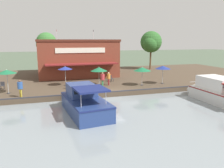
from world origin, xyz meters
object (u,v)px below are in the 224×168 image
at_px(cafe_chair_facing_river, 70,85).
at_px(person_mid_patio, 109,77).
at_px(tree_behind_restaurant, 151,42).
at_px(waterfront_restaurant, 76,57).
at_px(person_at_quay_edge, 20,86).
at_px(patio_umbrella_mid_patio_right, 65,68).
at_px(tree_downstream_bank, 46,43).
at_px(cafe_chair_far_corner_seat, 2,85).
at_px(motorboat_mid_row, 220,93).
at_px(patio_umbrella_far_corner, 99,69).
at_px(patio_umbrella_near_quay_edge, 7,72).
at_px(patio_umbrella_by_entrance, 163,67).
at_px(patio_umbrella_back_row, 142,69).
at_px(motorboat_fourth_along, 83,101).
at_px(cafe_chair_back_row_seat, 111,78).
at_px(person_near_entrance, 103,78).

xyz_separation_m(cafe_chair_facing_river, person_mid_patio, (-0.86, 4.84, 0.53)).
bearing_deg(tree_behind_restaurant, waterfront_restaurant, -79.50).
xyz_separation_m(person_mid_patio, person_at_quay_edge, (3.20, -9.87, 0.09)).
height_order(patio_umbrella_mid_patio_right, tree_downstream_bank, tree_downstream_bank).
relative_size(person_mid_patio, tree_downstream_bank, 0.24).
xyz_separation_m(patio_umbrella_mid_patio_right, person_mid_patio, (1.21, 5.13, -1.17)).
height_order(cafe_chair_far_corner_seat, motorboat_mid_row, motorboat_mid_row).
distance_m(patio_umbrella_far_corner, tree_behind_restaurant, 18.18).
height_order(patio_umbrella_mid_patio_right, person_at_quay_edge, patio_umbrella_mid_patio_right).
bearing_deg(patio_umbrella_near_quay_edge, cafe_chair_far_corner_seat, -158.58).
xyz_separation_m(waterfront_restaurant, patio_umbrella_mid_patio_right, (8.73, -2.57, -0.63)).
distance_m(patio_umbrella_by_entrance, cafe_chair_facing_river, 11.86).
bearing_deg(cafe_chair_far_corner_seat, tree_behind_restaurant, 115.12).
bearing_deg(cafe_chair_far_corner_seat, patio_umbrella_mid_patio_right, 89.50).
relative_size(patio_umbrella_near_quay_edge, patio_umbrella_far_corner, 1.13).
relative_size(patio_umbrella_mid_patio_right, tree_downstream_bank, 0.35).
distance_m(patio_umbrella_back_row, motorboat_fourth_along, 10.67).
relative_size(cafe_chair_back_row_seat, motorboat_fourth_along, 0.11).
relative_size(patio_umbrella_mid_patio_right, person_near_entrance, 1.36).
bearing_deg(patio_umbrella_back_row, patio_umbrella_by_entrance, 94.75).
height_order(person_mid_patio, tree_downstream_bank, tree_downstream_bank).
height_order(motorboat_mid_row, tree_behind_restaurant, tree_behind_restaurant).
bearing_deg(person_near_entrance, tree_downstream_bank, -157.86).
height_order(person_at_quay_edge, tree_downstream_bank, tree_downstream_bank).
distance_m(waterfront_restaurant, tree_behind_restaurant, 15.06).
relative_size(cafe_chair_back_row_seat, person_mid_patio, 0.52).
distance_m(patio_umbrella_near_quay_edge, person_at_quay_edge, 2.76).
relative_size(patio_umbrella_by_entrance, cafe_chair_far_corner_seat, 2.76).
height_order(patio_umbrella_by_entrance, tree_downstream_bank, tree_downstream_bank).
bearing_deg(cafe_chair_facing_river, person_mid_patio, 100.09).
height_order(patio_umbrella_far_corner, patio_umbrella_back_row, patio_umbrella_back_row).
xyz_separation_m(person_at_quay_edge, tree_behind_restaurant, (-15.86, 21.93, 4.01)).
bearing_deg(waterfront_restaurant, person_mid_patio, 14.48).
bearing_deg(patio_umbrella_far_corner, person_at_quay_edge, -67.08).
distance_m(patio_umbrella_by_entrance, person_at_quay_edge, 16.94).
relative_size(patio_umbrella_back_row, tree_behind_restaurant, 0.32).
bearing_deg(patio_umbrella_by_entrance, cafe_chair_facing_river, -91.00).
bearing_deg(patio_umbrella_far_corner, cafe_chair_back_row_seat, 129.20).
distance_m(patio_umbrella_near_quay_edge, motorboat_mid_row, 21.65).
height_order(cafe_chair_far_corner_seat, motorboat_fourth_along, motorboat_fourth_along).
height_order(patio_umbrella_near_quay_edge, person_near_entrance, patio_umbrella_near_quay_edge).
height_order(patio_umbrella_by_entrance, person_near_entrance, patio_umbrella_by_entrance).
bearing_deg(patio_umbrella_far_corner, motorboat_mid_row, 47.67).
bearing_deg(patio_umbrella_mid_patio_right, motorboat_mid_row, 55.03).
xyz_separation_m(motorboat_fourth_along, tree_downstream_bank, (-21.76, -2.63, 4.66)).
bearing_deg(patio_umbrella_mid_patio_right, cafe_chair_back_row_seat, 98.95).
bearing_deg(person_at_quay_edge, tree_downstream_bank, 171.07).
bearing_deg(patio_umbrella_near_quay_edge, tree_behind_restaurant, 120.61).
height_order(patio_umbrella_back_row, patio_umbrella_mid_patio_right, patio_umbrella_mid_patio_right).
bearing_deg(person_mid_patio, motorboat_fourth_along, -30.59).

